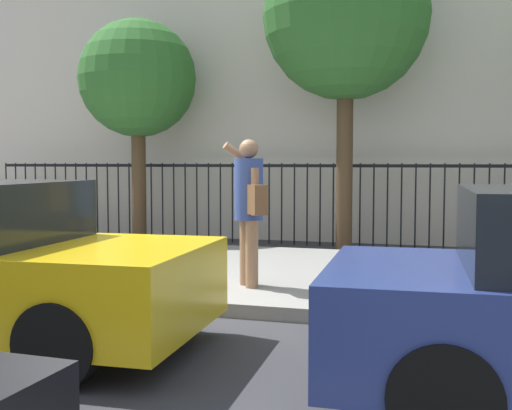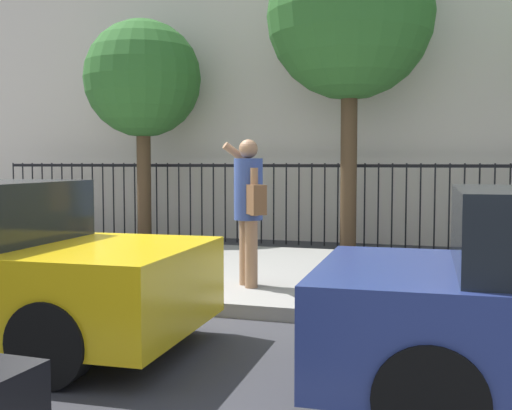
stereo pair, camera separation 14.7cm
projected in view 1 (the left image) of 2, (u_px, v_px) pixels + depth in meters
name	position (u px, v px, depth m)	size (l,w,h in m)	color
ground_plane	(116.00, 310.00, 6.95)	(60.00, 60.00, 0.00)	#333338
sidewalk	(192.00, 270.00, 9.05)	(28.00, 4.40, 0.15)	gray
building_facade	(293.00, 34.00, 14.77)	(28.00, 4.00, 9.23)	beige
iron_fence	(263.00, 192.00, 12.53)	(12.03, 0.04, 1.60)	black
pedestrian_on_phone	(250.00, 201.00, 7.43)	(0.66, 0.71, 1.74)	#936B4C
street_tree_near	(346.00, 18.00, 11.25)	(2.96, 2.96, 5.69)	#4C3823
street_tree_mid	(138.00, 80.00, 12.53)	(2.32, 2.32, 4.44)	#4C3823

